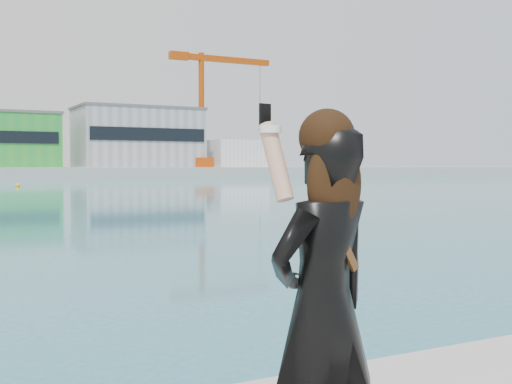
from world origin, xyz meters
The scene contains 6 objects.
warehouse_grey_right centered at (40.00, 127.98, 8.26)m, with size 25.50×15.35×12.50m.
ancillary_shed centered at (62.00, 126.00, 5.00)m, with size 12.00×10.00×6.00m, color silver.
dock_crane centered at (53.20, 122.00, 15.07)m, with size 23.00×4.00×24.00m.
flagpole_right centered at (22.09, 121.00, 6.54)m, with size 1.28×0.16×8.00m.
buoy_near centered at (8.64, 72.12, 0.00)m, with size 0.50×0.50×0.50m, color yellow.
woman centered at (0.51, -0.55, 1.75)m, with size 0.73×0.56×1.88m.
Camera 1 is at (-1.23, -3.12, 2.38)m, focal length 45.00 mm.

